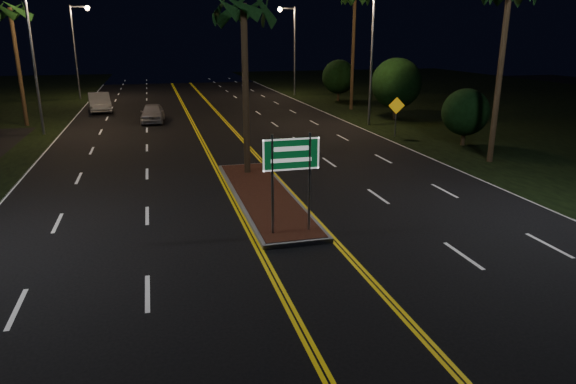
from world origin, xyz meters
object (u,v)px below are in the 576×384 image
object	(u,v)px
shrub_far	(339,77)
warning_sign	(396,111)
palm_median	(244,9)
shrub_near	(466,112)
streetlight_right_mid	(367,44)
streetlight_left_far	(78,41)
streetlight_left_mid	(38,44)
shrub_mid	(396,83)
highway_sign	(291,164)
palm_left_far	(10,11)
median_island	(264,196)
streetlight_right_far	(291,41)
car_far	(99,101)
car_near	(152,111)

from	to	relation	value
shrub_far	warning_sign	bearing A→B (deg)	-99.15
palm_median	shrub_near	xyz separation A→B (m)	(13.50, 3.50, -5.33)
streetlight_right_mid	streetlight_left_far	bearing A→B (deg)	133.97
streetlight_left_mid	streetlight_right_mid	distance (m)	21.32
streetlight_left_far	palm_median	distance (m)	35.18
streetlight_right_mid	shrub_mid	xyz separation A→B (m)	(3.39, 2.00, -2.93)
streetlight_left_mid	warning_sign	xyz separation A→B (m)	(21.41, -6.62, -4.02)
highway_sign	shrub_near	world-z (taller)	highway_sign
palm_left_far	warning_sign	xyz separation A→B (m)	(23.60, -10.62, -6.11)
streetlight_right_mid	warning_sign	size ratio (longest dim) A/B	3.58
palm_left_far	streetlight_left_mid	bearing A→B (deg)	-61.33
median_island	shrub_mid	distance (m)	22.18
streetlight_right_mid	palm_left_far	world-z (taller)	streetlight_right_mid
streetlight_left_mid	palm_median	bearing A→B (deg)	-51.83
shrub_near	streetlight_right_far	bearing A→B (deg)	95.89
palm_median	warning_sign	bearing A→B (deg)	32.51
streetlight_left_far	shrub_far	distance (m)	25.90
car_far	shrub_mid	bearing A→B (deg)	-32.14
car_near	streetlight_left_far	bearing A→B (deg)	115.60
palm_median	shrub_mid	world-z (taller)	palm_median
streetlight_left_mid	shrub_near	xyz separation A→B (m)	(24.11, -10.00, -3.71)
shrub_near	shrub_mid	world-z (taller)	shrub_mid
palm_left_far	car_far	bearing A→B (deg)	54.23
streetlight_right_mid	warning_sign	xyz separation A→B (m)	(0.19, -4.62, -4.02)
highway_sign	car_near	xyz separation A→B (m)	(-4.04, 24.55, -1.61)
median_island	palm_median	bearing A→B (deg)	90.00
streetlight_left_far	warning_sign	size ratio (longest dim) A/B	3.58
streetlight_left_far	shrub_mid	size ratio (longest dim) A/B	1.95
streetlight_left_far	streetlight_right_far	bearing A→B (deg)	-5.38
shrub_near	streetlight_right_mid	bearing A→B (deg)	109.84
median_island	streetlight_left_mid	bearing A→B (deg)	121.98
streetlight_left_far	shrub_far	bearing A→B (deg)	-18.14
highway_sign	shrub_far	xyz separation A→B (m)	(13.80, 33.20, -0.07)
streetlight_right_far	car_near	world-z (taller)	streetlight_right_far
palm_median	shrub_near	distance (m)	14.93
streetlight_left_far	car_far	distance (m)	11.10
highway_sign	car_near	world-z (taller)	highway_sign
streetlight_left_mid	shrub_far	distance (m)	27.40
shrub_mid	shrub_near	bearing A→B (deg)	-92.86
streetlight_right_mid	shrub_far	distance (m)	14.74
car_far	warning_sign	xyz separation A→B (m)	(19.11, -16.84, 0.72)
palm_median	car_near	xyz separation A→B (m)	(-4.04, 16.84, -6.48)
streetlight_right_mid	shrub_mid	bearing A→B (deg)	30.56
streetlight_left_mid	streetlight_right_far	size ratio (longest dim) A/B	1.00
shrub_near	median_island	bearing A→B (deg)	-152.59
shrub_near	shrub_far	bearing A→B (deg)	89.22
median_island	highway_sign	size ratio (longest dim) A/B	3.20
highway_sign	shrub_near	size ratio (longest dim) A/B	0.97
streetlight_right_mid	streetlight_right_far	size ratio (longest dim) A/B	1.00
streetlight_right_far	streetlight_left_mid	bearing A→B (deg)	-139.70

